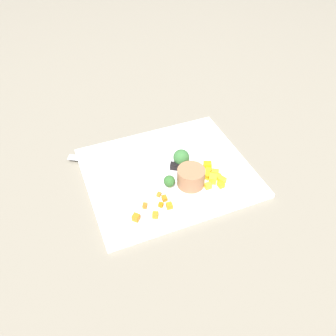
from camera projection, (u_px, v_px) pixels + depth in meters
name	position (u px, v px, depth m)	size (l,w,h in m)	color
ground_plane	(168.00, 174.00, 0.93)	(4.00, 4.00, 0.00)	gray
cutting_board	(168.00, 172.00, 0.92)	(0.43, 0.36, 0.01)	white
prep_bowl	(191.00, 177.00, 0.87)	(0.07, 0.07, 0.05)	#9A6A47
chef_knife	(149.00, 164.00, 0.93)	(0.31, 0.19, 0.02)	silver
carrot_dice_0	(159.00, 195.00, 0.85)	(0.01, 0.01, 0.01)	orange
carrot_dice_1	(161.00, 205.00, 0.83)	(0.01, 0.01, 0.01)	orange
carrot_dice_2	(155.00, 215.00, 0.80)	(0.01, 0.01, 0.01)	orange
carrot_dice_3	(164.00, 198.00, 0.84)	(0.01, 0.01, 0.01)	orange
carrot_dice_4	(136.00, 218.00, 0.80)	(0.02, 0.01, 0.02)	orange
carrot_dice_5	(169.00, 206.00, 0.82)	(0.01, 0.01, 0.01)	orange
carrot_dice_6	(145.00, 206.00, 0.82)	(0.01, 0.01, 0.01)	orange
pepper_dice_0	(208.00, 186.00, 0.87)	(0.02, 0.01, 0.01)	yellow
pepper_dice_1	(221.00, 185.00, 0.87)	(0.02, 0.01, 0.01)	yellow
pepper_dice_2	(217.00, 176.00, 0.90)	(0.02, 0.01, 0.01)	yellow
pepper_dice_3	(222.00, 180.00, 0.88)	(0.02, 0.02, 0.02)	yellow
pepper_dice_4	(207.00, 165.00, 0.92)	(0.02, 0.02, 0.02)	yellow
pepper_dice_5	(188.00, 166.00, 0.92)	(0.02, 0.02, 0.02)	yellow
pepper_dice_6	(213.00, 179.00, 0.88)	(0.02, 0.02, 0.02)	yellow
pepper_dice_7	(208.00, 171.00, 0.91)	(0.01, 0.02, 0.02)	yellow
pepper_dice_8	(215.00, 173.00, 0.90)	(0.01, 0.02, 0.01)	yellow
pepper_dice_9	(207.00, 175.00, 0.90)	(0.02, 0.02, 0.02)	yellow
broccoli_floret_0	(181.00, 158.00, 0.92)	(0.04, 0.04, 0.05)	#86BE59
broccoli_floret_1	(169.00, 181.00, 0.87)	(0.03, 0.03, 0.03)	#8DB55A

